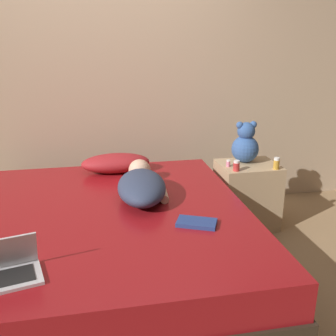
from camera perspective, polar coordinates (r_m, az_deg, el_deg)
The scene contains 11 objects.
ground_plane at distance 2.82m, azimuth -7.74°, elevation -16.01°, with size 12.00×12.00×0.00m, color #937551.
wall_back at distance 3.62m, azimuth -9.99°, elevation 13.60°, with size 8.00×0.06×2.60m.
bed at distance 2.68m, azimuth -7.99°, elevation -11.36°, with size 1.79×1.99×0.53m.
nightstand at distance 3.51m, azimuth 11.34°, elevation -3.82°, with size 0.50×0.42×0.56m.
pillow at distance 3.25m, azimuth -7.60°, elevation 0.72°, with size 0.56×0.27×0.15m.
person_lying at distance 2.72m, azimuth -3.81°, elevation -2.45°, with size 0.38×0.76×0.18m.
teddy_bear at distance 3.42m, azimuth 11.16°, elevation 3.36°, with size 0.23×0.23×0.36m.
bottle_amber at distance 3.32m, azimuth 15.47°, elevation 0.63°, with size 0.05×0.05×0.10m.
bottle_pink at distance 3.31m, azimuth 8.74°, elevation 0.67°, with size 0.03×0.03×0.06m.
bottle_red at distance 3.21m, azimuth 9.90°, elevation 0.32°, with size 0.05×0.05×0.09m.
book at distance 2.35m, azimuth 4.18°, elevation -7.92°, with size 0.27×0.22×0.02m.
Camera 1 is at (-0.08, -2.33, 1.59)m, focal length 42.00 mm.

